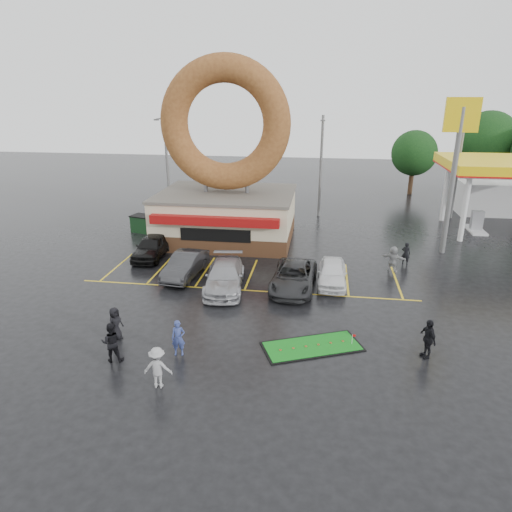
# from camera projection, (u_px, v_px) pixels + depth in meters

# --- Properties ---
(ground) EXTENTS (120.00, 120.00, 0.00)m
(ground) POSITION_uv_depth(u_px,v_px,m) (233.00, 317.00, 23.49)
(ground) COLOR black
(ground) RESTS_ON ground
(donut_shop) EXTENTS (10.20, 8.70, 13.50)m
(donut_shop) POSITION_uv_depth(u_px,v_px,m) (226.00, 182.00, 34.43)
(donut_shop) COLOR #472B19
(donut_shop) RESTS_ON ground
(gas_station) EXTENTS (12.30, 13.65, 5.90)m
(gas_station) POSITION_uv_depth(u_px,v_px,m) (509.00, 181.00, 38.98)
(gas_station) COLOR silver
(gas_station) RESTS_ON ground
(shell_sign) EXTENTS (2.20, 0.36, 10.60)m
(shell_sign) POSITION_uv_depth(u_px,v_px,m) (457.00, 148.00, 30.36)
(shell_sign) COLOR slate
(shell_sign) RESTS_ON ground
(streetlight_left) EXTENTS (0.40, 2.21, 9.00)m
(streetlight_left) POSITION_uv_depth(u_px,v_px,m) (167.00, 162.00, 41.73)
(streetlight_left) COLOR slate
(streetlight_left) RESTS_ON ground
(streetlight_mid) EXTENTS (0.40, 2.21, 9.00)m
(streetlight_mid) POSITION_uv_depth(u_px,v_px,m) (321.00, 164.00, 40.76)
(streetlight_mid) COLOR slate
(streetlight_mid) RESTS_ON ground
(streetlight_right) EXTENTS (0.40, 2.21, 9.00)m
(streetlight_right) POSITION_uv_depth(u_px,v_px,m) (459.00, 165.00, 40.06)
(streetlight_right) COLOR slate
(streetlight_right) RESTS_ON ground
(tree_far_c) EXTENTS (6.30, 6.30, 9.00)m
(tree_far_c) POSITION_uv_depth(u_px,v_px,m) (488.00, 140.00, 50.12)
(tree_far_c) COLOR #332114
(tree_far_c) RESTS_ON ground
(tree_far_d) EXTENTS (4.90, 4.90, 7.00)m
(tree_far_d) POSITION_uv_depth(u_px,v_px,m) (414.00, 153.00, 49.79)
(tree_far_d) COLOR #332114
(tree_far_d) RESTS_ON ground
(car_black) EXTENTS (1.94, 4.61, 1.56)m
(car_black) POSITION_uv_depth(u_px,v_px,m) (152.00, 247.00, 31.65)
(car_black) COLOR black
(car_black) RESTS_ON ground
(car_dgrey) EXTENTS (2.07, 4.68, 1.49)m
(car_dgrey) POSITION_uv_depth(u_px,v_px,m) (185.00, 265.00, 28.41)
(car_dgrey) COLOR #2B2B2D
(car_dgrey) RESTS_ON ground
(car_silver) EXTENTS (2.72, 5.48, 1.53)m
(car_silver) POSITION_uv_depth(u_px,v_px,m) (225.00, 276.00, 26.64)
(car_silver) COLOR #9E9DA2
(car_silver) RESTS_ON ground
(car_grey) EXTENTS (2.70, 5.38, 1.46)m
(car_grey) POSITION_uv_depth(u_px,v_px,m) (294.00, 277.00, 26.68)
(car_grey) COLOR #29292B
(car_grey) RESTS_ON ground
(car_white) EXTENTS (1.77, 4.24, 1.43)m
(car_white) POSITION_uv_depth(u_px,v_px,m) (332.00, 273.00, 27.29)
(car_white) COLOR white
(car_white) RESTS_ON ground
(person_blue) EXTENTS (0.66, 0.50, 1.64)m
(person_blue) POSITION_uv_depth(u_px,v_px,m) (178.00, 338.00, 19.91)
(person_blue) COLOR navy
(person_blue) RESTS_ON ground
(person_blackjkt) EXTENTS (1.00, 0.86, 1.79)m
(person_blackjkt) POSITION_uv_depth(u_px,v_px,m) (112.00, 342.00, 19.44)
(person_blackjkt) COLOR black
(person_blackjkt) RESTS_ON ground
(person_hoodie) EXTENTS (1.17, 0.73, 1.73)m
(person_hoodie) POSITION_uv_depth(u_px,v_px,m) (158.00, 368.00, 17.71)
(person_hoodie) COLOR #939396
(person_hoodie) RESTS_ON ground
(person_bystander) EXTENTS (0.74, 0.91, 1.61)m
(person_bystander) POSITION_uv_depth(u_px,v_px,m) (115.00, 324.00, 21.18)
(person_bystander) COLOR black
(person_bystander) RESTS_ON ground
(person_cameraman) EXTENTS (0.78, 1.15, 1.81)m
(person_cameraman) POSITION_uv_depth(u_px,v_px,m) (428.00, 339.00, 19.71)
(person_cameraman) COLOR black
(person_cameraman) RESTS_ON ground
(person_walker_near) EXTENTS (1.64, 1.11, 1.69)m
(person_walker_near) POSITION_uv_depth(u_px,v_px,m) (393.00, 259.00, 29.15)
(person_walker_near) COLOR gray
(person_walker_near) RESTS_ON ground
(person_walker_far) EXTENTS (0.66, 0.54, 1.55)m
(person_walker_far) POSITION_uv_depth(u_px,v_px,m) (406.00, 253.00, 30.36)
(person_walker_far) COLOR black
(person_walker_far) RESTS_ON ground
(dumpster) EXTENTS (2.05, 1.62, 1.30)m
(dumpster) POSITION_uv_depth(u_px,v_px,m) (144.00, 224.00, 37.49)
(dumpster) COLOR #163B1C
(dumpster) RESTS_ON ground
(putting_green) EXTENTS (4.85, 3.51, 0.56)m
(putting_green) POSITION_uv_depth(u_px,v_px,m) (312.00, 346.00, 20.74)
(putting_green) COLOR black
(putting_green) RESTS_ON ground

